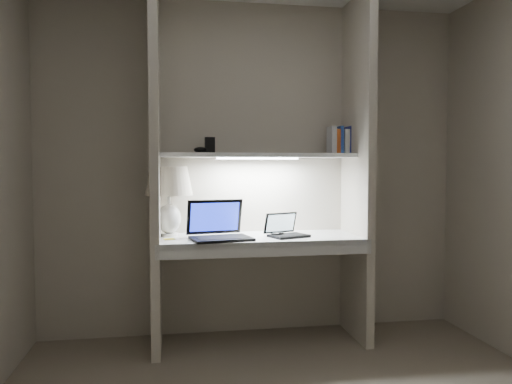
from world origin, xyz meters
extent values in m
cube|color=#BFB5A3|center=(0.00, 1.50, 1.25)|extent=(3.20, 0.01, 2.50)
cube|color=#BFB5A3|center=(-0.73, 1.23, 1.25)|extent=(0.06, 0.55, 2.50)
cube|color=#BFB5A3|center=(0.73, 1.23, 1.25)|extent=(0.06, 0.55, 2.50)
cube|color=white|center=(0.00, 1.23, 0.75)|extent=(1.40, 0.55, 0.04)
cube|color=silver|center=(0.00, 0.96, 0.72)|extent=(1.46, 0.03, 0.10)
cube|color=silver|center=(0.00, 1.32, 1.35)|extent=(1.40, 0.36, 0.03)
cube|color=white|center=(0.00, 1.32, 1.33)|extent=(0.60, 0.04, 0.02)
cylinder|color=white|center=(-0.64, 1.34, 0.78)|extent=(0.12, 0.12, 0.02)
ellipsoid|color=white|center=(-0.64, 1.34, 0.89)|extent=(0.17, 0.17, 0.21)
cylinder|color=white|center=(-0.64, 1.34, 1.02)|extent=(0.03, 0.03, 0.09)
sphere|color=#FFD899|center=(-0.64, 1.34, 1.11)|extent=(0.05, 0.05, 0.05)
cube|color=black|center=(-0.29, 1.09, 0.78)|extent=(0.44, 0.35, 0.02)
cube|color=black|center=(-0.29, 1.09, 0.79)|extent=(0.37, 0.25, 0.00)
cube|color=black|center=(-0.32, 1.26, 0.91)|extent=(0.40, 0.14, 0.25)
cube|color=#1A2FE0|center=(-0.32, 1.25, 0.91)|extent=(0.35, 0.12, 0.20)
cube|color=black|center=(0.19, 1.15, 0.78)|extent=(0.30, 0.26, 0.02)
cube|color=black|center=(0.19, 1.15, 0.79)|extent=(0.25, 0.19, 0.00)
cube|color=black|center=(0.15, 1.25, 0.86)|extent=(0.26, 0.14, 0.15)
cube|color=#CDEDFB|center=(0.16, 1.24, 0.86)|extent=(0.23, 0.12, 0.12)
cube|color=silver|center=(0.14, 1.33, 0.84)|extent=(0.10, 0.07, 0.13)
ellipsoid|color=black|center=(0.12, 1.16, 0.79)|extent=(0.13, 0.11, 0.04)
torus|color=black|center=(-0.15, 1.15, 0.78)|extent=(0.10, 0.10, 0.01)
cube|color=yellow|center=(-0.64, 1.18, 0.77)|extent=(0.09, 0.09, 0.00)
cube|color=white|center=(0.73, 1.35, 1.46)|extent=(0.03, 0.14, 0.18)
cube|color=navy|center=(0.70, 1.35, 1.47)|extent=(0.04, 0.14, 0.21)
cube|color=silver|center=(0.67, 1.35, 1.46)|extent=(0.04, 0.14, 0.18)
cube|color=#274BA9|center=(0.63, 1.35, 1.47)|extent=(0.02, 0.14, 0.20)
cube|color=#C4511B|center=(0.60, 1.35, 1.46)|extent=(0.03, 0.14, 0.18)
cube|color=silver|center=(0.57, 1.35, 1.47)|extent=(0.04, 0.14, 0.20)
cube|color=black|center=(-0.34, 1.39, 1.42)|extent=(0.07, 0.06, 0.12)
ellipsoid|color=black|center=(-0.41, 1.38, 1.39)|extent=(0.13, 0.11, 0.05)
camera|label=1|loc=(-0.62, -2.27, 1.27)|focal=35.00mm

